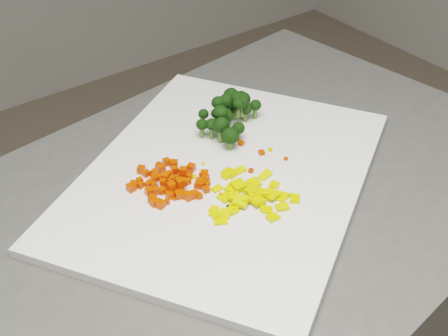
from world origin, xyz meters
TOP-DOWN VIEW (x-y plane):
  - cutting_board at (-0.11, 0.07)m, footprint 0.63×0.59m
  - carrot_pile at (-0.19, 0.10)m, footprint 0.11×0.11m
  - pepper_pile at (-0.12, 0.00)m, footprint 0.13×0.13m
  - broccoli_pile at (-0.03, 0.17)m, footprint 0.13×0.13m
  - carrot_cube_0 at (-0.20, 0.09)m, footprint 0.01×0.01m
  - carrot_cube_1 at (-0.19, 0.08)m, footprint 0.01×0.01m
  - carrot_cube_2 at (-0.23, 0.08)m, footprint 0.01×0.01m
  - carrot_cube_3 at (-0.19, 0.08)m, footprint 0.01×0.01m
  - carrot_cube_4 at (-0.18, 0.14)m, footprint 0.01×0.01m
  - carrot_cube_5 at (-0.17, 0.10)m, footprint 0.01×0.01m
  - carrot_cube_6 at (-0.20, 0.07)m, footprint 0.01×0.01m
  - carrot_cube_7 at (-0.21, 0.11)m, footprint 0.01×0.01m
  - carrot_cube_8 at (-0.22, 0.10)m, footprint 0.01×0.01m
  - carrot_cube_9 at (-0.17, 0.11)m, footprint 0.01×0.01m
  - carrot_cube_10 at (-0.20, 0.08)m, footprint 0.01×0.01m
  - carrot_cube_11 at (-0.19, 0.13)m, footprint 0.01×0.01m
  - carrot_cube_12 at (-0.20, 0.12)m, footprint 0.01×0.01m
  - carrot_cube_13 at (-0.21, 0.11)m, footprint 0.01×0.01m
  - carrot_cube_14 at (-0.17, 0.10)m, footprint 0.01×0.01m
  - carrot_cube_15 at (-0.20, 0.08)m, footprint 0.01×0.01m
  - carrot_cube_16 at (-0.15, 0.06)m, footprint 0.01×0.01m
  - carrot_cube_17 at (-0.23, 0.07)m, footprint 0.01×0.01m
  - carrot_cube_18 at (-0.22, 0.09)m, footprint 0.01×0.01m
  - carrot_cube_19 at (-0.21, 0.15)m, footprint 0.02×0.02m
  - carrot_cube_20 at (-0.16, 0.13)m, footprint 0.02×0.02m
  - carrot_cube_21 at (-0.15, 0.07)m, footprint 0.01×0.01m
  - carrot_cube_22 at (-0.17, 0.11)m, footprint 0.01×0.01m
  - carrot_cube_23 at (-0.20, 0.11)m, footprint 0.01×0.01m
  - carrot_cube_24 at (-0.20, 0.08)m, footprint 0.01×0.01m
  - carrot_cube_25 at (-0.22, 0.13)m, footprint 0.01×0.01m
  - carrot_cube_26 at (-0.20, 0.10)m, footprint 0.01×0.01m
  - carrot_cube_27 at (-0.16, 0.07)m, footprint 0.01×0.01m
  - carrot_cube_28 at (-0.14, 0.08)m, footprint 0.01×0.01m
  - carrot_cube_29 at (-0.15, 0.11)m, footprint 0.01×0.01m
  - carrot_cube_30 at (-0.19, 0.08)m, footprint 0.01×0.01m
  - carrot_cube_31 at (-0.18, 0.05)m, footprint 0.01×0.01m
  - carrot_cube_32 at (-0.18, 0.13)m, footprint 0.01×0.01m
  - carrot_cube_33 at (-0.17, 0.14)m, footprint 0.01×0.01m
  - carrot_cube_34 at (-0.19, 0.07)m, footprint 0.01×0.01m
  - carrot_cube_35 at (-0.20, 0.07)m, footprint 0.01×0.01m
  - carrot_cube_36 at (-0.20, 0.12)m, footprint 0.01×0.01m
  - carrot_cube_37 at (-0.18, 0.05)m, footprint 0.01×0.01m
  - carrot_cube_38 at (-0.21, 0.14)m, footprint 0.01×0.01m
  - carrot_cube_39 at (-0.17, 0.05)m, footprint 0.01×0.01m
  - carrot_cube_40 at (-0.22, 0.11)m, footprint 0.01×0.01m
  - carrot_cube_41 at (-0.19, 0.06)m, footprint 0.01×0.01m
  - carrot_cube_42 at (-0.23, 0.07)m, footprint 0.01×0.01m
  - carrot_cube_43 at (-0.16, 0.11)m, footprint 0.01×0.01m
  - carrot_cube_44 at (-0.23, 0.12)m, footprint 0.01×0.01m
  - carrot_cube_45 at (-0.18, 0.11)m, footprint 0.01×0.01m
  - carrot_cube_46 at (-0.17, 0.09)m, footprint 0.01×0.01m
  - carrot_cube_47 at (-0.19, 0.09)m, footprint 0.01×0.01m
  - carrot_cube_48 at (-0.18, 0.10)m, footprint 0.01×0.01m
  - carrot_cube_49 at (-0.15, 0.07)m, footprint 0.01×0.01m
  - carrot_cube_50 at (-0.18, 0.09)m, footprint 0.01×0.01m
  - carrot_cube_51 at (-0.18, 0.08)m, footprint 0.01×0.01m
  - carrot_cube_52 at (-0.19, 0.05)m, footprint 0.01×0.01m
  - carrot_cube_53 at (-0.20, 0.08)m, footprint 0.01×0.01m
  - carrot_cube_54 at (-0.16, 0.07)m, footprint 0.01×0.01m
  - carrot_cube_55 at (-0.23, 0.12)m, footprint 0.01×0.01m
  - carrot_cube_56 at (-0.15, 0.07)m, footprint 0.01×0.01m
  - carrot_cube_57 at (-0.17, 0.10)m, footprint 0.01×0.01m
  - carrot_cube_58 at (-0.16, 0.14)m, footprint 0.01×0.01m
  - carrot_cube_59 at (-0.19, 0.10)m, footprint 0.01×0.01m
  - carrot_cube_60 at (-0.20, 0.12)m, footprint 0.01×0.01m
  - carrot_cube_61 at (-0.16, 0.07)m, footprint 0.02×0.02m
  - carrot_cube_62 at (-0.21, 0.07)m, footprint 0.01×0.01m
  - carrot_cube_63 at (-0.23, 0.06)m, footprint 0.01×0.01m
  - carrot_cube_64 at (-0.16, 0.09)m, footprint 0.01×0.01m
  - carrot_cube_65 at (-0.14, 0.07)m, footprint 0.01×0.01m
  - carrot_cube_66 at (-0.24, 0.12)m, footprint 0.01×0.01m
  - carrot_cube_67 at (-0.16, 0.05)m, footprint 0.01×0.01m
  - carrot_cube_68 at (-0.21, 0.09)m, footprint 0.01×0.01m
  - carrot_cube_69 at (-0.19, 0.08)m, footprint 0.01×0.01m
  - carrot_cube_70 at (-0.19, 0.09)m, footprint 0.01×0.01m
  - carrot_cube_71 at (-0.14, 0.08)m, footprint 0.02×0.02m
  - carrot_cube_72 at (-0.19, 0.09)m, footprint 0.01×0.01m
  - carrot_cube_73 at (-0.16, 0.07)m, footprint 0.01×0.01m
  - carrot_cube_74 at (-0.19, 0.11)m, footprint 0.01×0.01m
  - carrot_cube_75 at (-0.15, 0.07)m, footprint 0.01×0.01m
  - carrot_cube_76 at (-0.22, 0.06)m, footprint 0.01×0.01m
  - carrot_cube_77 at (-0.14, 0.07)m, footprint 0.01×0.01m
  - carrot_cube_78 at (-0.17, 0.08)m, footprint 0.01×0.01m
  - carrot_cube_79 at (-0.14, 0.08)m, footprint 0.01×0.01m
  - pepper_chunk_0 at (-0.07, 0.03)m, footprint 0.02×0.02m
  - pepper_chunk_1 at (-0.08, -0.02)m, footprint 0.03×0.03m
  - pepper_chunk_2 at (-0.14, 0.01)m, footprint 0.02×0.02m
  - pepper_chunk_3 at (-0.10, -0.00)m, footprint 0.02×0.02m
  - pepper_chunk_4 at (-0.11, 0.00)m, footprint 0.02×0.03m
  - pepper_chunk_5 at (-0.17, -0.00)m, footprint 0.02×0.02m
  - pepper_chunk_6 at (-0.18, -0.01)m, footprint 0.02×0.02m
  - pepper_chunk_7 at (-0.11, 0.01)m, footprint 0.03×0.02m
  - pepper_chunk_8 at (-0.17, 0.01)m, footprint 0.02×0.02m
  - pepper_chunk_9 at (-0.15, 0.03)m, footprint 0.02×0.02m
  - pepper_chunk_10 at (-0.12, -0.01)m, footprint 0.02×0.02m
  - pepper_chunk_11 at (-0.11, 0.03)m, footprint 0.02×0.02m
  - pepper_chunk_12 at (-0.09, 0.03)m, footprint 0.02×0.02m
  - pepper_chunk_13 at (-0.10, 0.00)m, footprint 0.02×0.02m
  - pepper_chunk_14 at (-0.14, 0.05)m, footprint 0.02×0.01m
  - pepper_chunk_15 at (-0.13, 0.00)m, footprint 0.02×0.02m
  - pepper_chunk_16 at (-0.18, 0.00)m, footprint 0.02×0.02m
  - pepper_chunk_17 at (-0.10, -0.04)m, footprint 0.02×0.02m
  - pepper_chunk_18 at (-0.11, -0.01)m, footprint 0.03×0.03m
  - pepper_chunk_19 at (-0.14, 0.00)m, footprint 0.03×0.03m
  - pepper_chunk_20 at (-0.11, 0.07)m, footprint 0.02×0.03m
  - pepper_chunk_21 at (-0.11, 0.06)m, footprint 0.02×0.01m
  - pepper_chunk_22 at (-0.11, -0.03)m, footprint 0.02×0.02m
  - pepper_chunk_23 at (-0.10, 0.00)m, footprint 0.02×0.02m
  - pepper_chunk_24 at (-0.15, 0.00)m, footprint 0.02×0.02m
  - pepper_chunk_25 at (-0.12, -0.05)m, footprint 0.02×0.02m
  - pepper_chunk_26 at (-0.12, 0.03)m, footprint 0.02×0.02m
  - pepper_chunk_27 at (-0.09, -0.01)m, footprint 0.02×0.02m
  - pepper_chunk_28 at (-0.07, 0.01)m, footprint 0.02×0.02m
  - pepper_chunk_29 at (-0.07, -0.04)m, footprint 0.02×0.02m
  - pepper_chunk_30 at (-0.09, 0.03)m, footprint 0.02×0.02m
  - pepper_chunk_31 at (-0.15, -0.00)m, footprint 0.01×0.01m
  - pepper_chunk_32 at (-0.09, 0.06)m, footprint 0.02×0.01m
  - pepper_chunk_33 at (-0.11, -0.03)m, footprint 0.02×0.02m
  - pepper_chunk_34 at (-0.12, 0.03)m, footprint 0.03×0.02m
  - broccoli_floret_0 at (0.01, 0.19)m, footprint 0.04×0.04m
  - broccoli_floret_1 at (0.00, 0.17)m, footprint 0.03×0.03m
  - broccoli_floret_2 at (-0.02, 0.16)m, footprint 0.03×0.03m
  - broccoli_floret_3 at (-0.07, 0.14)m, footprint 0.04×0.04m
  - broccoli_floret_4 at (-0.07, 0.16)m, footprint 0.03×0.03m
  - broccoli_floret_5 at (-0.03, 0.18)m, footprint 0.03×0.03m
  - broccoli_floret_6 at (-0.02, 0.19)m, footprint 0.03×0.03m
  - broccoli_floret_7 at (0.01, 0.20)m, footprint 0.04×0.04m
  - broccoli_floret_8 at (-0.02, 0.18)m, footprint 0.03×0.03m
  - broccoli_floret_9 at (-0.07, 0.12)m, footprint 0.04×0.04m
  - broccoli_floret_10 at (0.00, 0.19)m, footprint 0.04×0.04m
  - broccoli_floret_11 at (0.02, 0.16)m, footprint 0.03×0.03m
  - broccoli_floret_12 at (0.02, 0.20)m, footprint 0.03×0.03m
  - broccoli_floret_13 at (-0.01, 0.17)m, footprint 0.03×0.03m
  - broccoli_floret_14 at (0.02, 0.19)m, footprint 0.03×0.03m
  - broccoli_floret_15 at (-0.07, 0.19)m, footprint 0.02×0.02m
  - broccoli_floret_16 at (0.01, 0.21)m, footprint 0.04×0.04m
  - broccoli_floret_17 at (-0.08, 0.17)m, footprint 0.03×0.03m
  - broccoli_floret_18 at (-0.01, 0.18)m, footprint 0.03×0.03m
  - broccoli_floret_19 at (-0.05, 0.17)m, footprint 0.03×0.03m
  - broccoli_floret_20 at (-0.04, 0.17)m, footprint 0.03×0.03m
  - broccoli_floret_21 at (-0.05, 0.16)m, footprint 0.03×0.03m
  - broccoli_floret_22 at (-0.04, 0.19)m, footprint 0.03×0.03m
  - broccoli_floret_23 at (-0.04, 0.13)m, footprint 0.03×0.03m
  - stray_bit_0 at (-0.17, 0.06)m, footprint 0.01×0.01m
  - stray_bit_1 at (-0.06, 0.14)m, footprint 0.01×0.01m
  - stray_bit_2 at (-0.15, 0.09)m, footprint 0.01×0.01m
  - stray_bit_3 at (-0.02, 0.08)m, footprint 0.01×0.01m
  - stray_bit_4 at (-0.15, 0.01)m, footprint 0.00×0.00m
  - stray_bit_5 at (-0.02, 0.04)m, footprint 0.01×0.01m
  - stray_bit_6 at (-0.08, 0.05)m, footprint 0.01×0.01m
  - stray_bit_7 at (-0.04, 0.08)m, footprint 0.01×0.01m
  - stray_bit_8 at (-0.15, 0.03)m, footprint 0.01×0.01m
  - stray_bit_9 at (-0.04, 0.08)m, footprint 0.01×0.01m
  - stray_bit_10 at (-0.05, 0.12)m, footprint 0.01×0.01m
  - stray_bit_11 at (-0.12, 0.11)m, footprint 0.01×0.01m
  - stray_bit_12 at (-0.10, 0.02)m, footprint 0.01×0.01m
  - stray_bit_13 at (-0.20, 0.06)m, footprint 0.01×0.01m

SIDE VIEW (x-z plane):
  - cutting_board at x=-0.11m, z-range 0.90..0.91m
  - stray_bit_4 at x=-0.15m, z-range 0.91..0.92m
  - stray_bit_13 at x=-0.20m, z-range 0.91..0.92m
  - stray_bit_7 at x=-0.04m, z-range 0.91..0.92m
  - stray_bit_11 at x=-0.12m, z-range 0.91..0.92m
  - pepper_chunk_8 at x=-0.17m, z-range 0.91..0.92m
  - pepper_chunk_6 at x=-0.18m, z-range 0.91..0.92m
  - pepper_chunk_33 at x=-0.11m, z-range 0.91..0.92m
  - pepper_chunk_12 at x=-0.09m, z-range 0.91..0.92m
  - stray_bit_8 at x=-0.15m, z-range 0.91..0.92m
  - pepper_chunk_14 at x=-0.14m, z-range 0.91..0.92m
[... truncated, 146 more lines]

